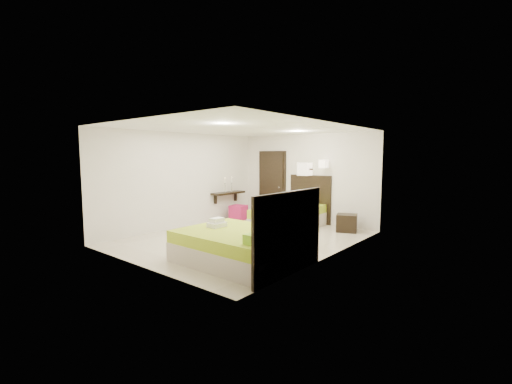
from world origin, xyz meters
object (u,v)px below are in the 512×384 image
Objects in this scene: ottoman at (238,212)px; bed_single at (291,216)px; bed_double at (244,245)px; nightstand at (347,223)px.

bed_single is at bearing -0.23° from ottoman.
bed_double is 4.33m from ottoman.
nightstand is at bearing 84.69° from bed_double.
bed_single is at bearing 108.26° from bed_double.
nightstand is 3.37m from ottoman.
bed_double is at bearing -71.74° from bed_single.
bed_single reaches higher than ottoman.
bed_single is 1.01× the size of bed_double.
nightstand is at bearing 21.59° from bed_single.
nightstand is (0.34, 3.67, -0.10)m from bed_double.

